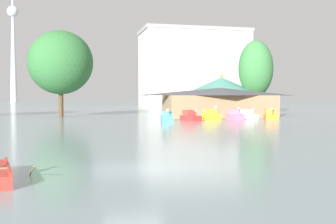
{
  "coord_description": "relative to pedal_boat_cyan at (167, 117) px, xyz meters",
  "views": [
    {
      "loc": [
        -2.49,
        -16.91,
        3.02
      ],
      "look_at": [
        5.57,
        17.61,
        1.71
      ],
      "focal_mm": 43.95,
      "sensor_mm": 36.0,
      "label": 1
    }
  ],
  "objects": [
    {
      "name": "pedal_boat_white",
      "position": [
        11.52,
        1.22,
        0.04
      ],
      "size": [
        2.13,
        2.8,
        1.54
      ],
      "rotation": [
        0.0,
        0.0,
        -1.26
      ],
      "color": "white",
      "rests_on": "ground"
    },
    {
      "name": "pedal_boat_cyan",
      "position": [
        0.0,
        0.0,
        0.0
      ],
      "size": [
        1.67,
        2.49,
        1.55
      ],
      "rotation": [
        0.0,
        0.0,
        -1.69
      ],
      "color": "#4CB7CC",
      "rests_on": "ground"
    },
    {
      "name": "shoreline_tree_right",
      "position": [
        20.15,
        17.29,
        7.54
      ],
      "size": [
        6.1,
        6.1,
        13.03
      ],
      "color": "brown",
      "rests_on": "ground"
    },
    {
      "name": "green_roof_pavilion",
      "position": [
        15.33,
        21.52,
        3.41
      ],
      "size": [
        12.42,
        12.42,
        7.33
      ],
      "color": "brown",
      "rests_on": "ground"
    },
    {
      "name": "pedal_boat_yellow",
      "position": [
        6.1,
        0.72,
        0.07
      ],
      "size": [
        1.98,
        2.85,
        1.89
      ],
      "rotation": [
        0.0,
        0.0,
        -1.32
      ],
      "color": "yellow",
      "rests_on": "ground"
    },
    {
      "name": "ground_plane",
      "position": [
        -9.1,
        -33.35,
        -0.49
      ],
      "size": [
        2000.0,
        2000.0,
        0.0
      ],
      "primitive_type": "plane",
      "color": "gray"
    },
    {
      "name": "background_building_block",
      "position": [
        24.82,
        71.18,
        11.23
      ],
      "size": [
        32.29,
        17.16,
        23.41
      ],
      "color": "beige",
      "rests_on": "ground"
    },
    {
      "name": "pedal_boat_pink",
      "position": [
        9.04,
        -0.16,
        0.07
      ],
      "size": [
        1.68,
        2.78,
        1.75
      ],
      "rotation": [
        0.0,
        0.0,
        -1.48
      ],
      "color": "pink",
      "rests_on": "ground"
    },
    {
      "name": "pedal_boat_orange",
      "position": [
        14.8,
        1.02,
        0.03
      ],
      "size": [
        2.31,
        2.73,
        1.63
      ],
      "rotation": [
        0.0,
        0.0,
        -1.89
      ],
      "color": "orange",
      "rests_on": "ground"
    },
    {
      "name": "shoreline_tree_mid",
      "position": [
        -13.23,
        13.48,
        7.66
      ],
      "size": [
        9.63,
        9.63,
        12.93
      ],
      "color": "brown",
      "rests_on": "ground"
    },
    {
      "name": "pedal_boat_red",
      "position": [
        2.97,
        -0.31,
        0.04
      ],
      "size": [
        2.22,
        3.16,
        1.47
      ],
      "rotation": [
        0.0,
        0.0,
        -1.26
      ],
      "color": "red",
      "rests_on": "ground"
    },
    {
      "name": "distant_broadcast_tower",
      "position": [
        -51.19,
        252.81,
        48.67
      ],
      "size": [
        7.69,
        7.69,
        121.58
      ],
      "color": "silver",
      "rests_on": "ground"
    },
    {
      "name": "boathouse",
      "position": [
        9.99,
        7.94,
        1.8
      ],
      "size": [
        17.73,
        7.16,
        4.39
      ],
      "color": "#9E7F5B",
      "rests_on": "ground"
    }
  ]
}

